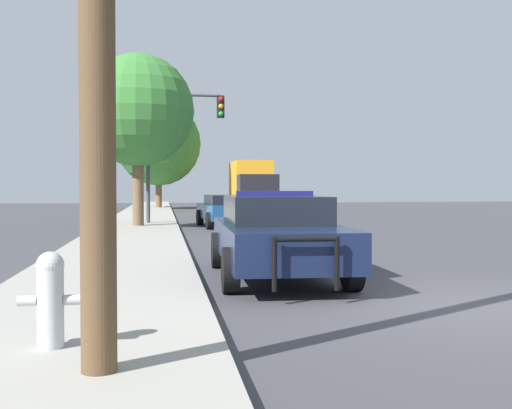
# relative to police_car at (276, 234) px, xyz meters

# --- Properties ---
(ground_plane) EXTENTS (110.00, 110.00, 0.00)m
(ground_plane) POSITION_rel_police_car_xyz_m (2.22, -3.00, -0.77)
(ground_plane) COLOR #3D3D42
(sidewalk_left) EXTENTS (3.00, 110.00, 0.13)m
(sidewalk_left) POSITION_rel_police_car_xyz_m (-2.88, -3.00, -0.70)
(sidewalk_left) COLOR #99968C
(sidewalk_left) RESTS_ON ground_plane
(police_car) EXTENTS (2.19, 5.11, 1.52)m
(police_car) POSITION_rel_police_car_xyz_m (0.00, 0.00, 0.00)
(police_car) COLOR #141E3D
(police_car) RESTS_ON ground_plane
(fire_hydrant) EXTENTS (0.57, 0.25, 0.88)m
(fire_hydrant) POSITION_rel_police_car_xyz_m (-2.97, -5.02, -0.17)
(fire_hydrant) COLOR #B7BCC1
(fire_hydrant) RESTS_ON sidewalk_left
(traffic_light) EXTENTS (3.17, 0.35, 5.33)m
(traffic_light) POSITION_rel_police_car_xyz_m (-1.33, 15.23, 3.08)
(traffic_light) COLOR #424247
(traffic_light) RESTS_ON sidewalk_left
(car_background_midblock) EXTENTS (2.25, 4.50, 1.27)m
(car_background_midblock) POSITION_rel_police_car_xyz_m (0.55, 14.09, -0.08)
(car_background_midblock) COLOR navy
(car_background_midblock) RESTS_ON ground_plane
(car_background_oncoming) EXTENTS (1.91, 4.12, 1.33)m
(car_background_oncoming) POSITION_rel_police_car_xyz_m (4.54, 24.10, -0.04)
(car_background_oncoming) COLOR silver
(car_background_oncoming) RESTS_ON ground_plane
(box_truck) EXTENTS (2.79, 7.83, 3.34)m
(box_truck) POSITION_rel_police_car_xyz_m (4.13, 32.73, 1.01)
(box_truck) COLOR black
(box_truck) RESTS_ON ground_plane
(tree_sidewalk_far) EXTENTS (5.94, 5.94, 7.46)m
(tree_sidewalk_far) POSITION_rel_police_car_xyz_m (-2.22, 34.64, 3.85)
(tree_sidewalk_far) COLOR brown
(tree_sidewalk_far) RESTS_ON sidewalk_left
(tree_sidewalk_mid) EXTENTS (4.22, 4.22, 6.42)m
(tree_sidewalk_mid) POSITION_rel_police_car_xyz_m (-2.86, 13.42, 3.66)
(tree_sidewalk_mid) COLOR brown
(tree_sidewalk_mid) RESTS_ON sidewalk_left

